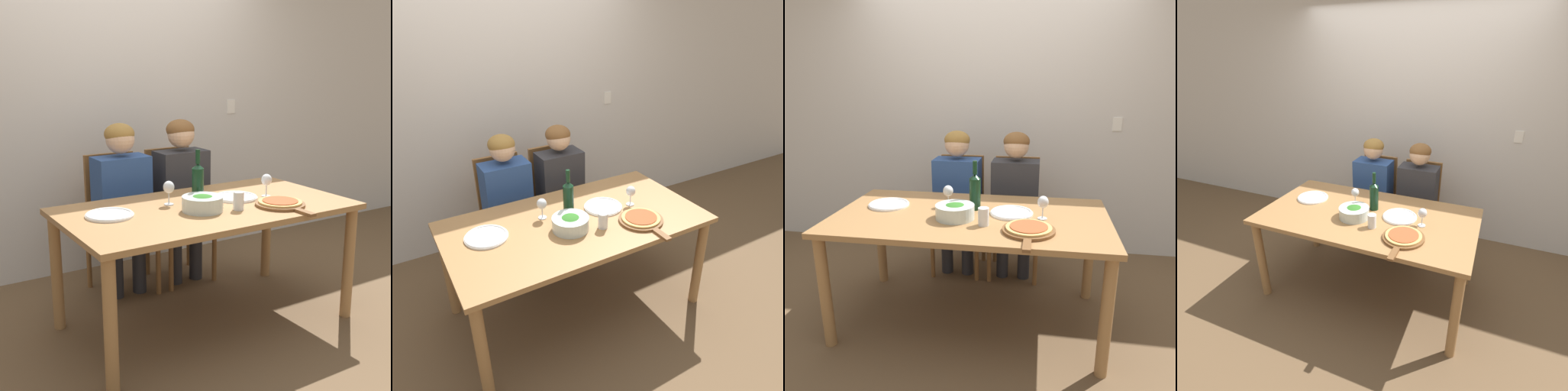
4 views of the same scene
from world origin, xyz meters
TOP-DOWN VIEW (x-y plane):
  - ground_plane at (0.00, 0.00)m, footprint 40.00×40.00m
  - back_wall at (0.00, 1.32)m, footprint 10.00×0.06m
  - dining_table at (0.00, 0.00)m, footprint 1.78×0.96m
  - chair_left at (-0.24, 0.82)m, footprint 0.42×0.42m
  - chair_right at (0.24, 0.82)m, footprint 0.42×0.42m
  - person_woman at (-0.24, 0.70)m, footprint 0.47×0.51m
  - person_man at (0.24, 0.70)m, footprint 0.47×0.51m
  - wine_bottle at (0.01, 0.12)m, footprint 0.08×0.08m
  - broccoli_bowl at (-0.08, -0.09)m, footprint 0.25×0.25m
  - dinner_plate_left at (-0.60, 0.10)m, footprint 0.28×0.28m
  - dinner_plate_right at (0.26, 0.05)m, footprint 0.28×0.28m
  - pizza_on_board at (0.39, -0.25)m, footprint 0.31×0.45m
  - wine_glass_left at (-0.18, 0.14)m, footprint 0.07×0.07m
  - wine_glass_right at (0.47, -0.01)m, footprint 0.07×0.07m
  - water_tumbler at (0.11, -0.18)m, footprint 0.07×0.07m

SIDE VIEW (x-z plane):
  - ground_plane at x=0.00m, z-range 0.00..0.00m
  - chair_left at x=-0.24m, z-range 0.03..1.03m
  - chair_right at x=0.24m, z-range 0.03..1.03m
  - dining_table at x=0.00m, z-range 0.29..1.07m
  - person_woman at x=-0.24m, z-range 0.13..1.36m
  - person_man at x=0.24m, z-range 0.13..1.36m
  - dinner_plate_left at x=-0.60m, z-range 0.78..0.80m
  - dinner_plate_right at x=0.26m, z-range 0.78..0.80m
  - pizza_on_board at x=0.39m, z-range 0.78..0.81m
  - broccoli_bowl at x=-0.08m, z-range 0.78..0.87m
  - water_tumbler at x=0.11m, z-range 0.78..0.89m
  - wine_glass_left at x=-0.18m, z-range 0.81..0.96m
  - wine_glass_right at x=0.47m, z-range 0.81..0.96m
  - wine_bottle at x=0.01m, z-range 0.74..1.08m
  - back_wall at x=0.00m, z-range 0.00..2.70m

